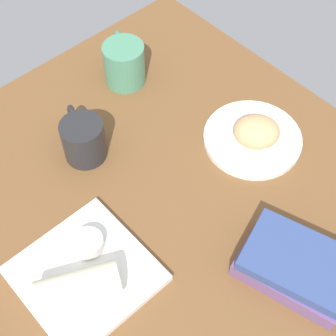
# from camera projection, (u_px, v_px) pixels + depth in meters

# --- Properties ---
(dining_table) EXTENTS (1.10, 0.90, 0.04)m
(dining_table) POSITION_uv_depth(u_px,v_px,m) (187.00, 229.00, 0.98)
(dining_table) COLOR brown
(dining_table) RESTS_ON ground
(round_plate) EXTENTS (0.21, 0.21, 0.01)m
(round_plate) POSITION_uv_depth(u_px,v_px,m) (252.00, 139.00, 1.07)
(round_plate) COLOR white
(round_plate) RESTS_ON dining_table
(scone_pastry) EXTENTS (0.13, 0.13, 0.06)m
(scone_pastry) POSITION_uv_depth(u_px,v_px,m) (257.00, 131.00, 1.04)
(scone_pastry) COLOR tan
(scone_pastry) RESTS_ON round_plate
(square_plate) EXTENTS (0.22, 0.22, 0.02)m
(square_plate) POSITION_uv_depth(u_px,v_px,m) (85.00, 274.00, 0.90)
(square_plate) COLOR white
(square_plate) RESTS_ON dining_table
(sauce_cup) EXTENTS (0.06, 0.06, 0.03)m
(sauce_cup) POSITION_uv_depth(u_px,v_px,m) (88.00, 243.00, 0.90)
(sauce_cup) COLOR silver
(sauce_cup) RESTS_ON square_plate
(breakfast_wrap) EXTENTS (0.11, 0.15, 0.06)m
(breakfast_wrap) POSITION_uv_depth(u_px,v_px,m) (78.00, 287.00, 0.84)
(breakfast_wrap) COLOR beige
(breakfast_wrap) RESTS_ON square_plate
(book_stack) EXTENTS (0.22, 0.18, 0.06)m
(book_stack) POSITION_uv_depth(u_px,v_px,m) (297.00, 267.00, 0.88)
(book_stack) COLOR #6B4C7A
(book_stack) RESTS_ON dining_table
(coffee_mug) EXTENTS (0.13, 0.09, 0.09)m
(coffee_mug) POSITION_uv_depth(u_px,v_px,m) (83.00, 138.00, 1.02)
(coffee_mug) COLOR #262628
(coffee_mug) RESTS_ON dining_table
(second_mug) EXTENTS (0.14, 0.10, 0.10)m
(second_mug) POSITION_uv_depth(u_px,v_px,m) (124.00, 62.00, 1.15)
(second_mug) COLOR #4C8C6B
(second_mug) RESTS_ON dining_table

